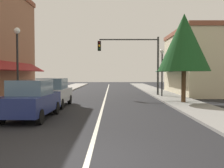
{
  "coord_description": "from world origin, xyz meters",
  "views": [
    {
      "loc": [
        0.58,
        -5.88,
        2.05
      ],
      "look_at": [
        0.53,
        12.84,
        1.31
      ],
      "focal_mm": 41.68,
      "sensor_mm": 36.0,
      "label": 1
    }
  ],
  "objects_px": {
    "tree_right_near": "(185,43)",
    "street_lamp_right_mid": "(163,64)",
    "street_lamp_left_near": "(18,54)",
    "traffic_signal_mast_arm": "(137,55)",
    "parked_car_nearest_left": "(32,100)",
    "parked_car_second_left": "(54,92)"
  },
  "relations": [
    {
      "from": "traffic_signal_mast_arm",
      "to": "tree_right_near",
      "type": "distance_m",
      "value": 6.76
    },
    {
      "from": "parked_car_nearest_left",
      "to": "street_lamp_left_near",
      "type": "height_order",
      "value": "street_lamp_left_near"
    },
    {
      "from": "parked_car_nearest_left",
      "to": "street_lamp_left_near",
      "type": "distance_m",
      "value": 4.27
    },
    {
      "from": "street_lamp_left_near",
      "to": "street_lamp_right_mid",
      "type": "distance_m",
      "value": 12.44
    },
    {
      "from": "parked_car_nearest_left",
      "to": "parked_car_second_left",
      "type": "height_order",
      "value": "same"
    },
    {
      "from": "street_lamp_right_mid",
      "to": "tree_right_near",
      "type": "xyz_separation_m",
      "value": [
        0.51,
        -4.97,
        1.29
      ]
    },
    {
      "from": "tree_right_near",
      "to": "street_lamp_right_mid",
      "type": "bearing_deg",
      "value": 95.87
    },
    {
      "from": "parked_car_second_left",
      "to": "tree_right_near",
      "type": "bearing_deg",
      "value": 10.2
    },
    {
      "from": "parked_car_second_left",
      "to": "tree_right_near",
      "type": "xyz_separation_m",
      "value": [
        8.55,
        1.42,
        3.27
      ]
    },
    {
      "from": "parked_car_second_left",
      "to": "traffic_signal_mast_arm",
      "type": "height_order",
      "value": "traffic_signal_mast_arm"
    },
    {
      "from": "street_lamp_right_mid",
      "to": "tree_right_near",
      "type": "height_order",
      "value": "tree_right_near"
    },
    {
      "from": "parked_car_nearest_left",
      "to": "street_lamp_right_mid",
      "type": "xyz_separation_m",
      "value": [
        8.0,
        10.86,
        1.98
      ]
    },
    {
      "from": "traffic_signal_mast_arm",
      "to": "street_lamp_right_mid",
      "type": "xyz_separation_m",
      "value": [
        2.13,
        -1.24,
        -0.9
      ]
    },
    {
      "from": "traffic_signal_mast_arm",
      "to": "street_lamp_right_mid",
      "type": "height_order",
      "value": "traffic_signal_mast_arm"
    },
    {
      "from": "street_lamp_left_near",
      "to": "street_lamp_right_mid",
      "type": "bearing_deg",
      "value": 38.31
    },
    {
      "from": "parked_car_nearest_left",
      "to": "street_lamp_right_mid",
      "type": "bearing_deg",
      "value": 55.32
    },
    {
      "from": "parked_car_nearest_left",
      "to": "parked_car_second_left",
      "type": "bearing_deg",
      "value": 92.16
    },
    {
      "from": "traffic_signal_mast_arm",
      "to": "tree_right_near",
      "type": "bearing_deg",
      "value": -66.96
    },
    {
      "from": "street_lamp_left_near",
      "to": "tree_right_near",
      "type": "xyz_separation_m",
      "value": [
        10.27,
        2.73,
        0.98
      ]
    },
    {
      "from": "street_lamp_left_near",
      "to": "street_lamp_right_mid",
      "type": "xyz_separation_m",
      "value": [
        9.76,
        7.71,
        -0.3
      ]
    },
    {
      "from": "street_lamp_left_near",
      "to": "traffic_signal_mast_arm",
      "type": "bearing_deg",
      "value": 49.55
    },
    {
      "from": "parked_car_second_left",
      "to": "street_lamp_left_near",
      "type": "distance_m",
      "value": 3.15
    }
  ]
}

